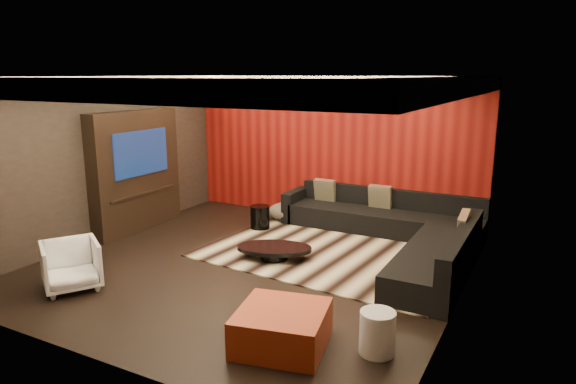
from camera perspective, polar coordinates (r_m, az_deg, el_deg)
The scene contains 26 objects.
floor at distance 7.90m, azimuth -4.00°, elevation -8.16°, with size 6.00×6.00×0.02m, color black.
ceiling at distance 7.37m, azimuth -4.35°, elevation 12.76°, with size 6.00×6.00×0.02m, color silver.
wall_back at distance 10.15m, azimuth 4.88°, elevation 4.81°, with size 6.00×0.02×2.80m, color black.
wall_left at distance 9.43m, azimuth -19.91°, elevation 3.46°, with size 0.02×6.00×2.80m, color black.
wall_right at distance 6.47m, azimuth 19.09°, elevation -0.56°, with size 0.02×6.00×2.80m, color black.
red_feature_wall at distance 10.11m, azimuth 4.80°, elevation 4.78°, with size 5.98×0.05×2.78m, color #6B0C0A.
soffit_back at distance 9.76m, azimuth 4.30°, elevation 12.10°, with size 6.00×0.60×0.22m, color silver.
soffit_front at distance 5.28m, azimuth -20.37°, elevation 10.62°, with size 6.00×0.60×0.22m, color silver.
soffit_left at distance 9.10m, azimuth -19.20°, elevation 11.37°, with size 0.60×4.80×0.22m, color silver.
soffit_right at distance 6.36m, azimuth 17.16°, elevation 11.12°, with size 0.60×4.80×0.22m, color silver.
cove_back at distance 9.46m, azimuth 3.45°, elevation 11.54°, with size 4.80×0.08×0.04m, color #FFD899.
cove_front at distance 5.52m, azimuth -17.65°, elevation 9.95°, with size 4.80×0.08×0.04m, color #FFD899.
cove_left at distance 8.86m, azimuth -17.62°, elevation 10.87°, with size 0.08×4.80×0.04m, color #FFD899.
cove_right at distance 6.44m, azimuth 14.09°, elevation 10.51°, with size 0.08×4.80×0.04m, color #FFD899.
tv_surround at distance 9.78m, azimuth -16.56°, elevation 2.22°, with size 0.30×2.00×2.20m, color black.
tv_screen at distance 9.61m, azimuth -16.01°, elevation 4.20°, with size 0.04×1.30×0.80m, color black.
tv_shelf at distance 9.75m, azimuth -15.73°, elevation -0.16°, with size 0.04×1.60×0.04m, color black.
rug at distance 8.45m, azimuth 5.33°, elevation -6.61°, with size 4.00×3.00×0.02m, color beige.
coffee_table at distance 8.06m, azimuth -1.54°, elevation -6.72°, with size 1.17×1.17×0.20m, color black.
drum_stool at distance 9.58m, azimuth -3.13°, elevation -2.79°, with size 0.36×0.36×0.43m, color black.
striped_pouf at distance 10.14m, azimuth -0.43°, elevation -2.15°, with size 0.61×0.61×0.34m, color #BAAC90.
white_side_table at distance 5.56m, azimuth 9.89°, elevation -15.14°, with size 0.37×0.37×0.46m, color white.
orange_ottoman at distance 5.63m, azimuth -0.67°, elevation -14.84°, with size 0.92×0.92×0.41m, color maroon.
armchair at distance 7.53m, azimuth -22.96°, elevation -7.51°, with size 0.70×0.73×0.66m, color white.
sectional_sofa at distance 8.78m, azimuth 12.26°, elevation -4.35°, with size 3.65×3.50×0.75m.
throw_pillows at distance 9.20m, azimuth 10.52°, elevation -1.17°, with size 3.10×1.67×0.50m.
Camera 1 is at (3.92, -6.24, 2.83)m, focal length 32.00 mm.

